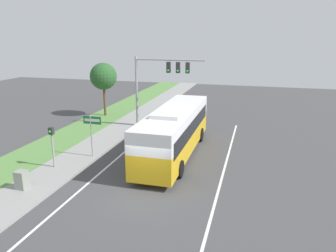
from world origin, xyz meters
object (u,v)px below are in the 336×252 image
signal_gantry (159,77)px  street_sign (92,128)px  utility_cabinet (22,180)px  bus (175,129)px  pedestrian_signal (52,140)px

signal_gantry → street_sign: bearing=-105.5°
street_sign → utility_cabinet: 5.76m
bus → utility_cabinet: (-6.55, -7.39, -1.25)m
signal_gantry → pedestrian_signal: signal_gantry is taller
utility_cabinet → street_sign: bearing=75.7°
pedestrian_signal → utility_cabinet: pedestrian_signal is taller
street_sign → signal_gantry: bearing=74.5°
signal_gantry → utility_cabinet: signal_gantry is taller
bus → pedestrian_signal: bearing=-146.9°
pedestrian_signal → utility_cabinet: bearing=-88.3°
pedestrian_signal → utility_cabinet: size_ratio=2.67×
signal_gantry → street_sign: signal_gantry is taller
bus → utility_cabinet: size_ratio=11.36×
signal_gantry → utility_cabinet: size_ratio=6.27×
signal_gantry → utility_cabinet: bearing=-105.0°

